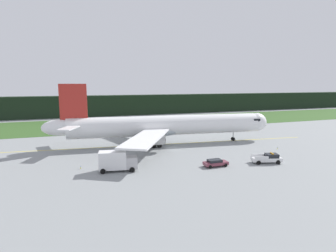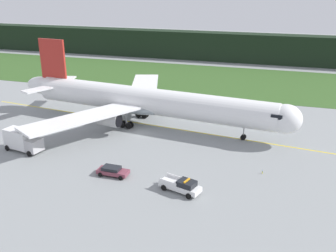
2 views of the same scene
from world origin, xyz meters
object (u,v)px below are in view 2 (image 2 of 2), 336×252
at_px(ops_pickup_truck, 182,186).
at_px(catering_truck, 22,140).
at_px(staff_car, 113,171).
at_px(airliner, 146,101).

relative_size(ops_pickup_truck, catering_truck, 0.86).
bearing_deg(staff_car, ops_pickup_truck, -7.97).
distance_m(airliner, ops_pickup_truck, 26.06).
xyz_separation_m(airliner, ops_pickup_truck, (13.11, -22.21, -3.70)).
height_order(catering_truck, staff_car, catering_truck).
relative_size(ops_pickup_truck, staff_car, 1.31).
bearing_deg(airliner, staff_car, -82.61).
distance_m(ops_pickup_truck, catering_truck, 28.21).
height_order(ops_pickup_truck, staff_car, ops_pickup_truck).
distance_m(ops_pickup_truck, staff_car, 10.52).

